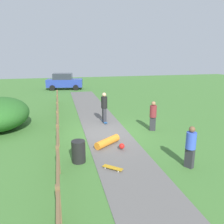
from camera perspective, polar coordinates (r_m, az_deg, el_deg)
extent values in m
plane|color=#427533|center=(12.68, -1.35, -5.29)|extent=(60.00, 60.00, 0.00)
cube|color=#605E5B|center=(12.67, -1.35, -5.24)|extent=(2.40, 28.00, 0.02)
cube|color=brown|center=(6.45, -13.14, -21.46)|extent=(0.12, 0.12, 1.10)
cube|color=brown|center=(8.67, -13.27, -11.51)|extent=(0.12, 0.12, 1.10)
cube|color=brown|center=(11.05, -13.34, -5.71)|extent=(0.12, 0.12, 1.10)
cube|color=brown|center=(13.49, -13.38, -1.99)|extent=(0.12, 0.12, 1.10)
cube|color=brown|center=(15.98, -13.41, 0.58)|extent=(0.12, 0.12, 1.10)
cube|color=brown|center=(18.49, -13.43, 2.46)|extent=(0.12, 0.12, 1.10)
cube|color=brown|center=(21.01, -13.45, 3.88)|extent=(0.12, 0.12, 1.10)
cube|color=brown|center=(12.28, -13.35, -3.89)|extent=(0.08, 18.00, 0.09)
cube|color=brown|center=(12.15, -13.47, -1.87)|extent=(0.08, 18.00, 0.09)
cylinder|color=black|center=(9.44, -8.33, -9.71)|extent=(0.56, 0.56, 0.90)
cube|color=#265999|center=(14.45, -1.91, -2.39)|extent=(0.26, 0.81, 0.02)
cylinder|color=silver|center=(14.70, -2.48, -2.27)|extent=(0.03, 0.06, 0.06)
cylinder|color=silver|center=(14.74, -1.92, -2.22)|extent=(0.03, 0.06, 0.06)
cylinder|color=silver|center=(14.18, -1.90, -2.89)|extent=(0.03, 0.06, 0.06)
cylinder|color=silver|center=(14.22, -1.32, -2.84)|extent=(0.03, 0.06, 0.06)
cube|color=#2D2D33|center=(14.32, -1.93, -0.70)|extent=(0.22, 0.33, 0.86)
cylinder|color=black|center=(14.14, -1.95, 2.39)|extent=(0.41, 0.41, 0.72)
sphere|color=tan|center=(14.04, -1.97, 4.34)|extent=(0.26, 0.26, 0.26)
cylinder|color=orange|center=(10.97, -1.15, -7.41)|extent=(1.37, 1.18, 0.36)
sphere|color=red|center=(10.49, 2.45, -8.49)|extent=(0.26, 0.26, 0.26)
cube|color=#BF8C19|center=(8.90, 0.18, -13.68)|extent=(0.73, 0.68, 0.02)
cylinder|color=silver|center=(8.98, -1.67, -13.71)|extent=(0.06, 0.06, 0.06)
cylinder|color=silver|center=(9.10, -1.19, -13.32)|extent=(0.06, 0.06, 0.06)
cylinder|color=silver|center=(8.75, 1.60, -14.54)|extent=(0.06, 0.06, 0.06)
cylinder|color=silver|center=(8.87, 2.06, -14.12)|extent=(0.06, 0.06, 0.06)
cube|color=#2D2D33|center=(9.43, 18.73, -10.78)|extent=(0.34, 0.38, 0.78)
cylinder|color=blue|center=(9.16, 19.10, -6.73)|extent=(0.52, 0.52, 0.65)
sphere|color=brown|center=(9.02, 19.33, -4.11)|extent=(0.23, 0.23, 0.23)
cube|color=#2D2D33|center=(13.20, 10.08, -2.89)|extent=(0.37, 0.29, 0.79)
cylinder|color=maroon|center=(13.00, 10.22, 0.17)|extent=(0.48, 0.48, 0.66)
sphere|color=#9E704C|center=(12.90, 10.31, 2.10)|extent=(0.24, 0.24, 0.24)
cube|color=#283D99|center=(28.29, -11.70, 7.10)|extent=(4.40, 2.29, 0.90)
cube|color=#2D333D|center=(28.23, -12.19, 8.70)|extent=(2.40, 1.86, 0.70)
cylinder|color=black|center=(29.10, -8.80, 6.54)|extent=(0.67, 0.33, 0.64)
cylinder|color=black|center=(27.36, -9.03, 6.03)|extent=(0.67, 0.33, 0.64)
cylinder|color=black|center=(29.41, -14.08, 6.36)|extent=(0.67, 0.33, 0.64)
cylinder|color=black|center=(27.69, -14.64, 5.83)|extent=(0.67, 0.33, 0.64)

